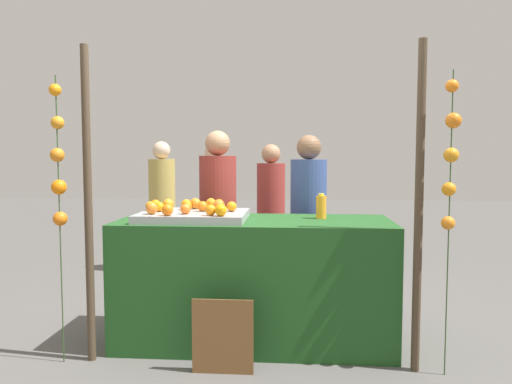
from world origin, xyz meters
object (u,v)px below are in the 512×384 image
object	(u,v)px
orange_1	(152,208)
vendor_right	(308,231)
vendor_left	(218,229)
chalkboard_sign	(223,337)
stall_counter	(254,281)
orange_0	(187,207)
juice_bottle	(321,207)

from	to	relation	value
orange_1	vendor_right	size ratio (longest dim) A/B	0.05
vendor_left	chalkboard_sign	bearing A→B (deg)	-79.97
stall_counter	orange_1	size ratio (longest dim) A/B	23.88
orange_0	chalkboard_sign	size ratio (longest dim) A/B	0.14
stall_counter	vendor_left	bearing A→B (deg)	120.00
juice_bottle	vendor_right	xyz separation A→B (m)	(-0.08, 0.61, -0.29)
vendor_right	chalkboard_sign	bearing A→B (deg)	-114.57
stall_counter	orange_0	size ratio (longest dim) A/B	28.06
orange_0	vendor_right	size ratio (longest dim) A/B	0.05
stall_counter	chalkboard_sign	distance (m)	0.65
stall_counter	orange_1	bearing A→B (deg)	-164.12
stall_counter	orange_0	world-z (taller)	orange_0
orange_0	juice_bottle	bearing A→B (deg)	6.24
stall_counter	vendor_left	distance (m)	0.82
juice_bottle	chalkboard_sign	xyz separation A→B (m)	(-0.67, -0.69, -0.80)
vendor_left	vendor_right	world-z (taller)	vendor_left
stall_counter	orange_1	world-z (taller)	orange_1
juice_bottle	orange_1	bearing A→B (deg)	-165.73
orange_0	orange_1	world-z (taller)	orange_1
juice_bottle	vendor_left	size ratio (longest dim) A/B	0.12
orange_1	chalkboard_sign	size ratio (longest dim) A/B	0.17
juice_bottle	chalkboard_sign	distance (m)	1.25
juice_bottle	vendor_right	size ratio (longest dim) A/B	0.12
juice_bottle	stall_counter	bearing A→B (deg)	-168.08
vendor_left	vendor_right	size ratio (longest dim) A/B	1.02
orange_1	chalkboard_sign	xyz separation A→B (m)	(0.57, -0.37, -0.81)
orange_1	chalkboard_sign	distance (m)	1.06
orange_1	vendor_right	bearing A→B (deg)	38.38
orange_0	juice_bottle	size ratio (longest dim) A/B	0.38
stall_counter	orange_0	distance (m)	0.77
stall_counter	orange_0	bearing A→B (deg)	-179.47
orange_0	vendor_right	distance (m)	1.23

